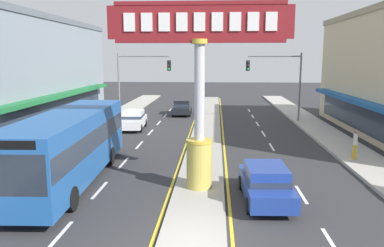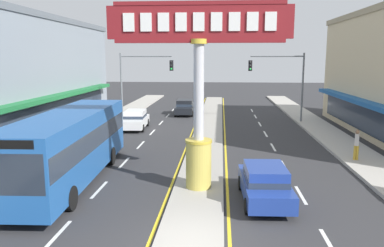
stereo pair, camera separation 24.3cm
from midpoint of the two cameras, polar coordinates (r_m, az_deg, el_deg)
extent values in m
plane|color=#303033|center=(12.43, -0.60, -17.87)|extent=(160.00, 160.00, 0.00)
cube|color=#A39E93|center=(29.54, 1.95, -1.31)|extent=(2.19, 52.00, 0.14)
cube|color=#ADA89E|center=(29.27, -16.13, -1.76)|extent=(2.65, 60.00, 0.18)
cube|color=#ADA89E|center=(28.76, 20.11, -2.18)|extent=(2.65, 60.00, 0.18)
cube|color=silver|center=(13.78, -19.75, -15.55)|extent=(0.14, 2.20, 0.01)
cube|color=silver|center=(17.59, -14.05, -9.64)|extent=(0.14, 2.20, 0.01)
cube|color=silver|center=(21.62, -10.54, -5.82)|extent=(0.14, 2.20, 0.01)
cube|color=silver|center=(25.78, -8.17, -3.21)|extent=(0.14, 2.20, 0.01)
cube|color=silver|center=(30.00, -6.48, -1.32)|extent=(0.14, 2.20, 0.01)
cube|color=silver|center=(34.27, -5.20, 0.10)|extent=(0.14, 2.20, 0.01)
cube|color=silver|center=(38.57, -4.21, 1.20)|extent=(0.14, 2.20, 0.01)
cube|color=silver|center=(42.89, -3.42, 2.09)|extent=(0.14, 2.20, 0.01)
cube|color=silver|center=(13.25, 19.74, -16.62)|extent=(0.14, 2.20, 0.01)
cube|color=silver|center=(17.18, 15.66, -10.19)|extent=(0.14, 2.20, 0.01)
cube|color=silver|center=(21.29, 13.22, -6.17)|extent=(0.14, 2.20, 0.01)
cube|color=silver|center=(25.50, 11.59, -3.46)|extent=(0.14, 2.20, 0.01)
cube|color=silver|center=(29.76, 10.44, -1.51)|extent=(0.14, 2.20, 0.01)
cube|color=silver|center=(34.06, 9.58, -0.06)|extent=(0.14, 2.20, 0.01)
cube|color=silver|center=(38.38, 8.91, 1.07)|extent=(0.14, 2.20, 0.01)
cube|color=silver|center=(42.72, 8.37, 1.97)|extent=(0.14, 2.20, 0.01)
cube|color=yellow|center=(29.62, -0.52, -1.40)|extent=(0.12, 52.00, 0.01)
cube|color=yellow|center=(29.55, 4.42, -1.46)|extent=(0.12, 52.00, 0.01)
cylinder|color=gold|center=(16.74, 0.67, -6.20)|extent=(1.11, 1.11, 2.03)
cylinder|color=gold|center=(16.47, 0.68, -2.61)|extent=(1.17, 1.17, 0.12)
cylinder|color=#B7B7BC|center=(16.15, 0.69, 4.78)|extent=(0.44, 0.44, 4.38)
cylinder|color=gold|center=(16.10, 0.71, 12.20)|extent=(0.71, 0.71, 0.20)
cube|color=maroon|center=(16.15, 0.72, 14.95)|extent=(7.67, 0.24, 1.35)
cube|color=maroon|center=(16.23, 0.72, 17.60)|extent=(7.05, 0.29, 0.16)
cube|color=maroon|center=(16.10, 0.71, 12.27)|extent=(7.05, 0.29, 0.16)
cube|color=white|center=(16.41, -9.82, 14.73)|extent=(0.46, 0.06, 0.74)
cube|color=white|center=(16.26, -7.25, 14.84)|extent=(0.46, 0.06, 0.74)
cube|color=white|center=(16.14, -4.63, 14.92)|extent=(0.46, 0.06, 0.74)
cube|color=white|center=(16.05, -1.98, 14.97)|extent=(0.46, 0.06, 0.74)
cube|color=white|center=(16.00, 0.69, 14.99)|extent=(0.46, 0.06, 0.74)
cube|color=white|center=(15.98, 3.37, 14.99)|extent=(0.46, 0.06, 0.74)
cube|color=white|center=(15.99, 6.06, 14.94)|extent=(0.46, 0.06, 0.74)
cube|color=white|center=(16.04, 8.73, 14.87)|extent=(0.46, 0.06, 0.74)
cube|color=white|center=(16.12, 11.39, 14.77)|extent=(0.46, 0.06, 0.74)
cube|color=gray|center=(32.99, -26.68, 6.17)|extent=(8.21, 25.14, 8.53)
cube|color=#1E7038|center=(31.05, -19.19, 4.05)|extent=(0.90, 21.37, 0.30)
cube|color=#283342|center=(31.37, -19.73, 1.42)|extent=(0.08, 20.61, 2.00)
cube|color=#195193|center=(30.57, 22.75, 3.29)|extent=(0.90, 17.79, 0.30)
cube|color=#283342|center=(30.85, 23.32, 1.06)|extent=(0.08, 17.16, 2.00)
cylinder|color=slate|center=(35.31, -11.08, 5.31)|extent=(0.16, 0.16, 6.20)
cylinder|color=slate|center=(34.70, -7.49, 9.96)|extent=(4.62, 0.12, 0.12)
cube|color=black|center=(34.18, -3.66, 8.67)|extent=(0.32, 0.24, 0.92)
sphere|color=black|center=(34.04, -3.69, 9.17)|extent=(0.17, 0.17, 0.17)
sphere|color=black|center=(34.04, -3.69, 8.66)|extent=(0.17, 0.17, 0.17)
sphere|color=#19D83F|center=(34.05, -3.68, 8.16)|extent=(0.17, 0.17, 0.17)
cylinder|color=slate|center=(34.98, 15.66, 5.09)|extent=(0.16, 0.16, 6.20)
cylinder|color=slate|center=(34.47, 12.07, 9.83)|extent=(4.62, 0.12, 0.12)
cube|color=black|center=(34.06, 8.17, 8.58)|extent=(0.32, 0.24, 0.92)
sphere|color=black|center=(33.92, 8.20, 9.09)|extent=(0.17, 0.17, 0.17)
sphere|color=black|center=(33.93, 8.18, 8.58)|extent=(0.17, 0.17, 0.17)
sphere|color=#19D83F|center=(33.93, 8.17, 8.07)|extent=(0.17, 0.17, 0.17)
cube|color=black|center=(38.96, -1.68, 2.20)|extent=(1.84, 4.33, 0.66)
cube|color=black|center=(39.05, -1.67, 3.15)|extent=(1.59, 2.18, 0.60)
cube|color=#283342|center=(39.07, -1.67, 2.89)|extent=(1.62, 2.20, 0.24)
cylinder|color=black|center=(37.63, -0.60, 1.48)|extent=(0.23, 0.62, 0.62)
cylinder|color=black|center=(37.75, -3.05, 1.50)|extent=(0.23, 0.62, 0.62)
cylinder|color=black|center=(40.27, -0.39, 2.04)|extent=(0.23, 0.62, 0.62)
cylinder|color=black|center=(40.38, -2.69, 2.05)|extent=(0.23, 0.62, 0.62)
cube|color=#1E5199|center=(18.63, -18.12, -2.96)|extent=(2.96, 11.29, 2.90)
cube|color=#283342|center=(18.57, -18.17, -2.05)|extent=(2.97, 11.07, 0.90)
cube|color=#283342|center=(13.63, -25.91, -7.02)|extent=(2.30, 0.17, 1.40)
cube|color=black|center=(13.39, -26.23, -2.91)|extent=(1.75, 0.15, 0.30)
cylinder|color=black|center=(15.48, -18.05, -10.68)|extent=(0.32, 0.97, 0.96)
cylinder|color=black|center=(16.37, -25.79, -10.06)|extent=(0.32, 0.97, 0.96)
cylinder|color=black|center=(21.33, -12.43, -4.78)|extent=(0.32, 0.97, 0.96)
cylinder|color=black|center=(21.98, -18.29, -4.62)|extent=(0.32, 0.97, 0.96)
cube|color=navy|center=(15.94, 10.50, -9.30)|extent=(1.93, 4.37, 0.66)
cube|color=navy|center=(15.58, 10.67, -7.31)|extent=(1.63, 2.21, 0.60)
cube|color=#283342|center=(15.64, 10.65, -7.94)|extent=(1.67, 2.23, 0.24)
cylinder|color=black|center=(17.18, 7.06, -8.80)|extent=(0.24, 0.63, 0.62)
cylinder|color=black|center=(17.41, 12.43, -8.70)|extent=(0.24, 0.63, 0.62)
cylinder|color=black|center=(14.69, 8.11, -12.12)|extent=(0.24, 0.63, 0.62)
cylinder|color=black|center=(14.97, 14.41, -11.92)|extent=(0.24, 0.63, 0.62)
cube|color=white|center=(31.45, -9.05, 0.24)|extent=(1.96, 4.38, 0.66)
cube|color=white|center=(31.52, -9.03, 1.42)|extent=(1.65, 2.22, 0.60)
cube|color=#283342|center=(31.55, -9.02, 1.10)|extent=(1.69, 2.24, 0.24)
cylinder|color=black|center=(30.08, -7.95, -0.73)|extent=(0.25, 0.63, 0.62)
cylinder|color=black|center=(30.37, -10.97, -0.72)|extent=(0.25, 0.63, 0.62)
cylinder|color=black|center=(32.67, -7.24, 0.13)|extent=(0.25, 0.63, 0.62)
cylinder|color=black|center=(32.94, -10.03, 0.13)|extent=(0.25, 0.63, 0.62)
cylinder|color=gold|center=(23.03, 22.74, -3.95)|extent=(0.14, 0.14, 0.83)
cylinder|color=gold|center=(23.08, 23.07, -3.95)|extent=(0.14, 0.14, 0.83)
cube|color=#B7B2AD|center=(22.90, 23.02, -2.16)|extent=(0.34, 0.45, 0.64)
sphere|color=#8C6647|center=(22.82, 23.10, -1.11)|extent=(0.22, 0.22, 0.22)
camera|label=1|loc=(0.12, -90.37, -0.06)|focal=35.58mm
camera|label=2|loc=(0.12, 89.63, 0.06)|focal=35.58mm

